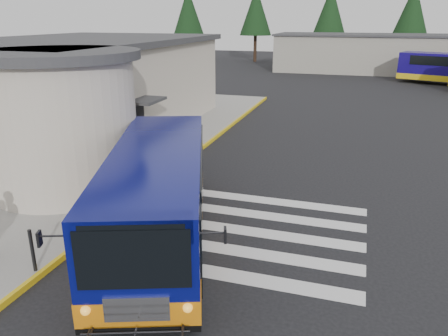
% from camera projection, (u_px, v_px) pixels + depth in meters
% --- Properties ---
extents(ground, '(140.00, 140.00, 0.00)m').
position_uv_depth(ground, '(250.00, 219.00, 13.66)').
color(ground, black).
rests_on(ground, ground).
extents(sidewalk, '(10.00, 34.00, 0.15)m').
position_uv_depth(sidewalk, '(79.00, 155.00, 19.80)').
color(sidewalk, gray).
rests_on(sidewalk, ground).
extents(curb_strip, '(0.12, 34.00, 0.16)m').
position_uv_depth(curb_strip, '(180.00, 165.00, 18.39)').
color(curb_strip, yellow).
rests_on(curb_strip, ground).
extents(station_building, '(12.70, 18.70, 4.80)m').
position_uv_depth(station_building, '(77.00, 88.00, 22.12)').
color(station_building, '#B7AD9B').
rests_on(station_building, ground).
extents(crosswalk, '(8.00, 5.35, 0.01)m').
position_uv_depth(crosswalk, '(227.00, 228.00, 13.08)').
color(crosswalk, silver).
rests_on(crosswalk, ground).
extents(depot_building, '(26.40, 8.40, 4.20)m').
position_uv_depth(depot_building, '(394.00, 54.00, 49.12)').
color(depot_building, gray).
rests_on(depot_building, ground).
extents(tree_line, '(58.40, 4.40, 10.00)m').
position_uv_depth(tree_line, '(398.00, 11.00, 54.72)').
color(tree_line, black).
rests_on(tree_line, ground).
extents(transit_bus, '(5.63, 9.49, 2.62)m').
position_uv_depth(transit_bus, '(158.00, 198.00, 12.07)').
color(transit_bus, '#070C5D').
rests_on(transit_bus, ground).
extents(bollard, '(0.09, 0.09, 1.10)m').
position_uv_depth(bollard, '(32.00, 250.00, 10.44)').
color(bollard, black).
rests_on(bollard, sidewalk).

